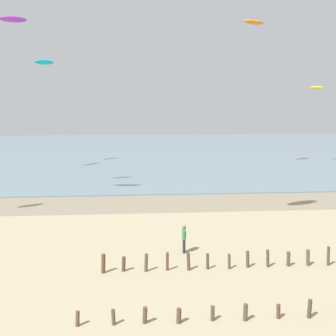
{
  "coord_description": "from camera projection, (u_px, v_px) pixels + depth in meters",
  "views": [
    {
      "loc": [
        0.92,
        -10.7,
        8.95
      ],
      "look_at": [
        2.8,
        12.98,
        5.15
      ],
      "focal_mm": 45.76,
      "sensor_mm": 36.0,
      "label": 1
    }
  ],
  "objects": [
    {
      "name": "wet_sand_strip",
      "position": [
        124.0,
        204.0,
        37.08
      ],
      "size": [
        120.0,
        6.44,
        0.01
      ],
      "primitive_type": "cube",
      "color": "gray",
      "rests_on": "ground"
    },
    {
      "name": "person_nearest_camera",
      "position": [
        184.0,
        238.0,
        25.2
      ],
      "size": [
        0.25,
        0.57,
        1.71
      ],
      "color": "#232328",
      "rests_on": "ground"
    },
    {
      "name": "sea",
      "position": [
        129.0,
        151.0,
        74.7
      ],
      "size": [
        160.0,
        70.0,
        0.1
      ],
      "primitive_type": "cube",
      "color": "slate",
      "rests_on": "ground"
    },
    {
      "name": "groyne_mid",
      "position": [
        314.0,
        309.0,
        17.78
      ],
      "size": [
        19.15,
        0.33,
        0.8
      ],
      "color": "brown",
      "rests_on": "ground"
    },
    {
      "name": "kite_aloft_8",
      "position": [
        254.0,
        22.0,
        52.74
      ],
      "size": [
        3.44,
        2.69,
        0.54
      ],
      "primitive_type": "ellipsoid",
      "rotation": [
        0.0,
        0.0,
        3.7
      ],
      "color": "orange"
    },
    {
      "name": "kite_aloft_6",
      "position": [
        317.0,
        88.0,
        56.45
      ],
      "size": [
        1.71,
        2.41,
        0.6
      ],
      "primitive_type": "ellipsoid",
      "rotation": [
        0.37,
        0.0,
        2.01
      ],
      "color": "yellow"
    },
    {
      "name": "groyne_far",
      "position": [
        258.0,
        259.0,
        23.03
      ],
      "size": [
        16.75,
        0.39,
        1.08
      ],
      "color": "brown",
      "rests_on": "ground"
    },
    {
      "name": "kite_aloft_7",
      "position": [
        13.0,
        19.0,
        38.48
      ],
      "size": [
        2.55,
        1.52,
        0.68
      ],
      "primitive_type": "ellipsoid",
      "rotation": [
        0.45,
        0.0,
        3.44
      ],
      "color": "purple"
    },
    {
      "name": "kite_aloft_3",
      "position": [
        44.0,
        62.0,
        55.75
      ],
      "size": [
        2.81,
        2.7,
        0.83
      ],
      "primitive_type": "ellipsoid",
      "rotation": [
        0.48,
        0.0,
        3.88
      ],
      "color": "#19B2B7"
    }
  ]
}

